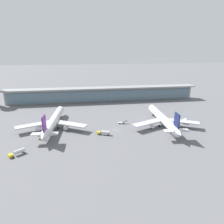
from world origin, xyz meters
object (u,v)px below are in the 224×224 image
at_px(service_truck_near_nose_yellow, 42,139).
at_px(service_truck_under_wing_blue, 185,121).
at_px(service_truck_on_taxiway_yellow, 104,132).
at_px(service_truck_mid_apron_yellow, 18,152).
at_px(airliner_centre_stand, 163,119).
at_px(airliner_left_stand, 53,121).
at_px(service_truck_by_tail_white, 122,123).

bearing_deg(service_truck_near_nose_yellow, service_truck_under_wing_blue, 7.99).
relative_size(service_truck_near_nose_yellow, service_truck_on_taxiway_yellow, 0.74).
bearing_deg(service_truck_on_taxiway_yellow, service_truck_mid_apron_yellow, -158.50).
xyz_separation_m(airliner_centre_stand, service_truck_near_nose_yellow, (-84.14, -11.28, -4.60)).
bearing_deg(service_truck_on_taxiway_yellow, service_truck_near_nose_yellow, -177.49).
relative_size(airliner_left_stand, service_truck_under_wing_blue, 9.36).
distance_m(service_truck_under_wing_blue, service_truck_by_tail_white, 48.67).
bearing_deg(service_truck_near_nose_yellow, service_truck_by_tail_white, 19.99).
xyz_separation_m(service_truck_under_wing_blue, service_truck_mid_apron_yellow, (-113.17, -32.11, 0.02)).
distance_m(airliner_left_stand, service_truck_mid_apron_yellow, 38.98).
relative_size(service_truck_mid_apron_yellow, service_truck_by_tail_white, 1.18).
bearing_deg(service_truck_under_wing_blue, service_truck_on_taxiway_yellow, -168.71).
bearing_deg(service_truck_by_tail_white, service_truck_near_nose_yellow, -160.01).
bearing_deg(service_truck_mid_apron_yellow, service_truck_by_tail_white, 30.14).
bearing_deg(airliner_centre_stand, service_truck_on_taxiway_yellow, -167.96).
xyz_separation_m(service_truck_mid_apron_yellow, service_truck_by_tail_white, (64.82, 37.63, -0.90)).
bearing_deg(service_truck_under_wing_blue, service_truck_mid_apron_yellow, -164.16).
distance_m(service_truck_under_wing_blue, service_truck_mid_apron_yellow, 117.64).
height_order(service_truck_near_nose_yellow, service_truck_mid_apron_yellow, service_truck_mid_apron_yellow).
xyz_separation_m(service_truck_mid_apron_yellow, service_truck_on_taxiway_yellow, (49.03, 19.31, 0.00)).
relative_size(airliner_centre_stand, service_truck_by_tail_white, 9.30).
relative_size(airliner_left_stand, airliner_centre_stand, 1.00).
xyz_separation_m(airliner_centre_stand, service_truck_mid_apron_yellow, (-93.83, -28.86, -3.71)).
relative_size(airliner_left_stand, service_truck_mid_apron_yellow, 7.91).
xyz_separation_m(airliner_left_stand, service_truck_near_nose_yellow, (-4.93, -18.35, -4.60)).
height_order(service_truck_mid_apron_yellow, service_truck_on_taxiway_yellow, same).
height_order(airliner_left_stand, airliner_centre_stand, same).
relative_size(airliner_left_stand, service_truck_on_taxiway_yellow, 7.32).
bearing_deg(airliner_centre_stand, airliner_left_stand, 174.90).
height_order(airliner_left_stand, service_truck_mid_apron_yellow, airliner_left_stand).
height_order(service_truck_near_nose_yellow, service_truck_under_wing_blue, service_truck_under_wing_blue).
bearing_deg(service_truck_under_wing_blue, service_truck_near_nose_yellow, -172.01).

